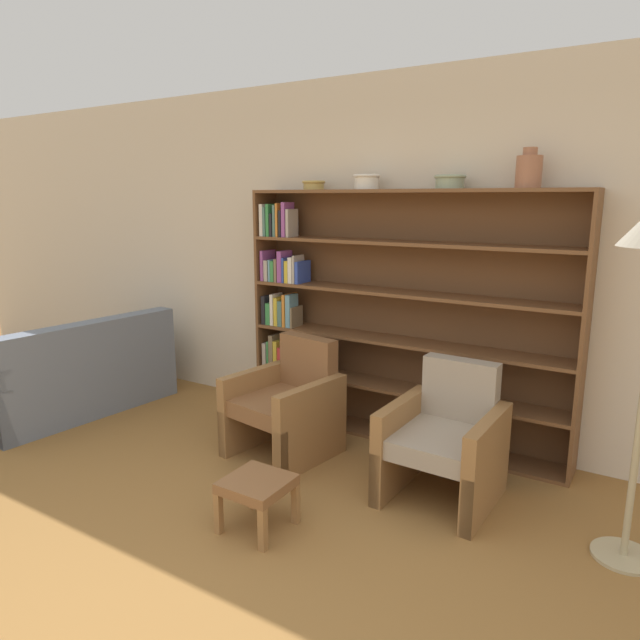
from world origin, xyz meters
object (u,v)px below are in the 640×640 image
bookshelf (374,319)px  vase_tall (529,171)px  bowl_slate (450,181)px  armchair_leather (287,404)px  armchair_cushioned (445,439)px  couch (72,376)px  bowl_sage (314,185)px  bowl_cream (367,181)px  footstool (257,488)px

bookshelf → vase_tall: 1.53m
bowl_slate → bookshelf: bearing=177.9°
bookshelf → vase_tall: (1.08, -0.02, 1.09)m
armchair_leather → armchair_cushioned: (1.19, 0.00, 0.00)m
bowl_slate → couch: 3.59m
bowl_sage → vase_tall: 1.62m
couch → bowl_sage: bearing=-59.1°
couch → armchair_cushioned: (3.33, 0.27, 0.08)m
bowl_sage → couch: bowl_sage is taller
bowl_cream → vase_tall: (1.15, 0.00, 0.05)m
bookshelf → bowl_cream: 1.04m
bowl_sage → bowl_slate: (1.10, 0.00, 0.01)m
bowl_cream → vase_tall: size_ratio=0.81×
armchair_cushioned → bookshelf: bearing=-37.1°
bowl_cream → bowl_slate: size_ratio=0.94×
vase_tall → armchair_leather: vase_tall is taller
bookshelf → bowl_cream: bowl_cream is taller
bowl_cream → footstool: size_ratio=0.58×
footstool → vase_tall: bearing=57.4°
armchair_cushioned → couch: bearing=6.6°
vase_tall → footstool: bearing=-122.6°
bookshelf → bowl_slate: 1.17m
bowl_cream → footstool: bowl_cream is taller
armchair_cushioned → bowl_slate: bearing=-65.3°
vase_tall → bowl_cream: bearing=180.0°
bowl_sage → bookshelf: bearing=2.2°
couch → armchair_leather: (2.13, 0.27, 0.08)m
armchair_leather → bowl_slate: bearing=-135.0°
bowl_cream → couch: 3.07m
footstool → bowl_sage: bearing=111.4°
bowl_slate → armchair_cushioned: bearing=-67.1°
bookshelf → couch: bearing=-159.1°
bookshelf → armchair_leather: size_ratio=3.05×
bowl_sage → couch: 2.71m
footstool → couch: bearing=166.1°
bowl_slate → armchair_leather: bearing=-144.3°
bowl_cream → bowl_slate: (0.64, 0.00, -0.01)m
bowl_cream → armchair_leather: (-0.28, -0.66, -1.59)m
bowl_cream → couch: (-2.41, -0.93, -1.67)m
bowl_sage → bowl_cream: bowl_cream is taller
bowl_sage → vase_tall: size_ratio=0.73×
armchair_cushioned → armchair_leather: bearing=1.9°
bowl_sage → footstool: bowl_sage is taller
armchair_cushioned → footstool: (-0.76, -0.91, -0.13)m
bowl_sage → armchair_cushioned: size_ratio=0.22×
couch → armchair_leather: size_ratio=2.03×
bowl_cream → armchair_cushioned: (0.92, -0.66, -1.59)m
bowl_slate → bowl_sage: bearing=180.0°
armchair_cushioned → footstool: armchair_cushioned is taller
armchair_leather → couch: bearing=16.6°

